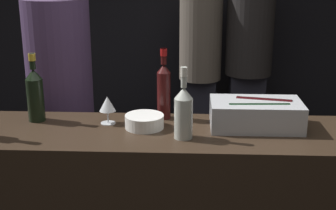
% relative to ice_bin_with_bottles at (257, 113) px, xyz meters
% --- Properties ---
extents(wall_back_chalkboard, '(6.40, 0.06, 2.80)m').
position_rel_ice_bin_with_bottles_xyz_m(wall_back_chalkboard, '(-0.42, 2.41, 0.32)').
color(wall_back_chalkboard, black).
rests_on(wall_back_chalkboard, ground_plane).
extents(ice_bin_with_bottles, '(0.43, 0.25, 0.13)m').
position_rel_ice_bin_with_bottles_xyz_m(ice_bin_with_bottles, '(0.00, 0.00, 0.00)').
color(ice_bin_with_bottles, '#B7BABF').
rests_on(ice_bin_with_bottles, bar_counter).
extents(bowl_white, '(0.19, 0.19, 0.06)m').
position_rel_ice_bin_with_bottles_xyz_m(bowl_white, '(-0.54, -0.03, -0.04)').
color(bowl_white, white).
rests_on(bowl_white, bar_counter).
extents(wine_glass, '(0.08, 0.08, 0.14)m').
position_rel_ice_bin_with_bottles_xyz_m(wine_glass, '(-0.72, 0.02, 0.03)').
color(wine_glass, silver).
rests_on(wine_glass, bar_counter).
extents(red_wine_bottle_tall, '(0.07, 0.07, 0.36)m').
position_rel_ice_bin_with_bottles_xyz_m(red_wine_bottle_tall, '(-0.45, 0.12, 0.08)').
color(red_wine_bottle_tall, '#380F0F').
rests_on(red_wine_bottle_tall, bar_counter).
extents(white_wine_bottle, '(0.08, 0.08, 0.33)m').
position_rel_ice_bin_with_bottles_xyz_m(white_wine_bottle, '(-0.35, -0.16, 0.06)').
color(white_wine_bottle, '#B2B7AD').
rests_on(white_wine_bottle, bar_counter).
extents(champagne_bottle, '(0.08, 0.08, 0.34)m').
position_rel_ice_bin_with_bottles_xyz_m(champagne_bottle, '(-1.08, 0.05, 0.07)').
color(champagne_bottle, black).
rests_on(champagne_bottle, bar_counter).
extents(person_in_hoodie, '(0.38, 0.38, 1.78)m').
position_rel_ice_bin_with_bottles_xyz_m(person_in_hoodie, '(-1.09, 0.51, -0.09)').
color(person_in_hoodie, black).
rests_on(person_in_hoodie, ground_plane).
extents(person_blond_tee, '(0.40, 0.40, 1.80)m').
position_rel_ice_bin_with_bottles_xyz_m(person_blond_tee, '(0.18, 1.82, -0.07)').
color(person_blond_tee, black).
rests_on(person_blond_tee, ground_plane).
extents(person_grey_polo, '(0.36, 0.36, 1.72)m').
position_rel_ice_bin_with_bottles_xyz_m(person_grey_polo, '(-0.23, 1.84, -0.12)').
color(person_grey_polo, black).
rests_on(person_grey_polo, ground_plane).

